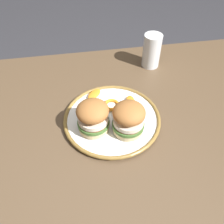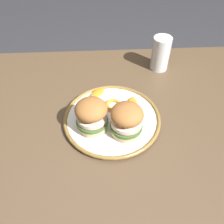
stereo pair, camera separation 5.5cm
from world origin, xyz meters
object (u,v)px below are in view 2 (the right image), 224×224
Objects in this scene: dining_table at (124,148)px; sandwich_half_left at (127,120)px; sandwich_half_right at (92,115)px; drinking_glass at (160,55)px; dinner_plate at (112,118)px.

sandwich_half_left is at bearing 94.70° from dining_table.
dining_table is 0.16m from sandwich_half_left.
sandwich_half_right is (0.10, -0.02, 0.00)m from sandwich_half_left.
sandwich_half_right is at bearing 49.21° from drinking_glass.
sandwich_half_left reaches higher than dining_table.
sandwich_half_left reaches higher than dinner_plate.
dinner_plate is 2.73× the size of sandwich_half_left.
sandwich_half_right is at bearing -8.93° from dining_table.
dining_table is 13.60× the size of sandwich_half_right.
dinner_plate is at bearing -55.92° from sandwich_half_left.
dinner_plate is 0.09m from sandwich_half_left.
sandwich_half_right is 0.75× the size of drinking_glass.
sandwich_half_left and sandwich_half_right have the same top height.
sandwich_half_right is at bearing 28.89° from dinner_plate.
sandwich_half_left is at bearing 63.72° from drinking_glass.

